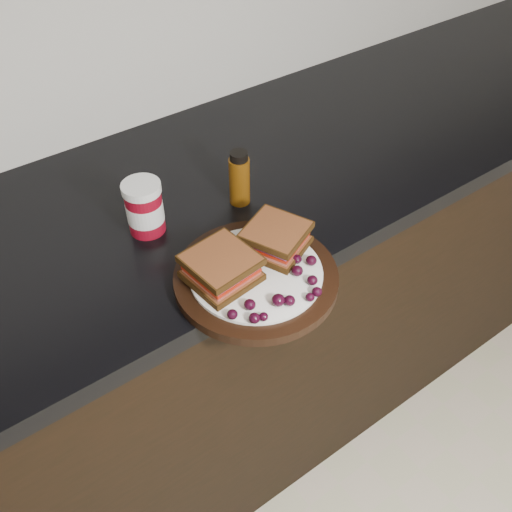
% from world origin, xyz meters
% --- Properties ---
extents(base_cabinets, '(3.96, 0.58, 0.86)m').
position_xyz_m(base_cabinets, '(0.00, 1.70, 0.43)').
color(base_cabinets, black).
rests_on(base_cabinets, ground_plane).
extents(countertop, '(3.98, 0.60, 0.04)m').
position_xyz_m(countertop, '(0.00, 1.70, 0.88)').
color(countertop, black).
rests_on(countertop, base_cabinets).
extents(plate, '(0.28, 0.28, 0.02)m').
position_xyz_m(plate, '(0.11, 1.43, 0.91)').
color(plate, black).
rests_on(plate, countertop).
extents(sandwich_left, '(0.12, 0.12, 0.05)m').
position_xyz_m(sandwich_left, '(0.05, 1.45, 0.95)').
color(sandwich_left, brown).
rests_on(sandwich_left, plate).
extents(sandwich_right, '(0.13, 0.13, 0.05)m').
position_xyz_m(sandwich_right, '(0.17, 1.45, 0.95)').
color(sandwich_right, brown).
rests_on(sandwich_right, plate).
extents(grape_0, '(0.02, 0.02, 0.02)m').
position_xyz_m(grape_0, '(0.02, 1.37, 0.93)').
color(grape_0, black).
rests_on(grape_0, plate).
extents(grape_1, '(0.02, 0.02, 0.02)m').
position_xyz_m(grape_1, '(0.05, 1.37, 0.93)').
color(grape_1, black).
rests_on(grape_1, plate).
extents(grape_2, '(0.02, 0.02, 0.02)m').
position_xyz_m(grape_2, '(0.04, 1.34, 0.93)').
color(grape_2, black).
rests_on(grape_2, plate).
extents(grape_3, '(0.02, 0.02, 0.01)m').
position_xyz_m(grape_3, '(0.06, 1.34, 0.93)').
color(grape_3, black).
rests_on(grape_3, plate).
extents(grape_4, '(0.02, 0.02, 0.02)m').
position_xyz_m(grape_4, '(0.09, 1.35, 0.93)').
color(grape_4, black).
rests_on(grape_4, plate).
extents(grape_5, '(0.02, 0.02, 0.02)m').
position_xyz_m(grape_5, '(0.11, 1.34, 0.93)').
color(grape_5, black).
rests_on(grape_5, plate).
extents(grape_6, '(0.02, 0.02, 0.01)m').
position_xyz_m(grape_6, '(0.14, 1.33, 0.93)').
color(grape_6, black).
rests_on(grape_6, plate).
extents(grape_7, '(0.02, 0.02, 0.02)m').
position_xyz_m(grape_7, '(0.15, 1.33, 0.93)').
color(grape_7, black).
rests_on(grape_7, plate).
extents(grape_8, '(0.02, 0.02, 0.02)m').
position_xyz_m(grape_8, '(0.17, 1.35, 0.93)').
color(grape_8, black).
rests_on(grape_8, plate).
extents(grape_9, '(0.02, 0.02, 0.02)m').
position_xyz_m(grape_9, '(0.16, 1.38, 0.93)').
color(grape_9, black).
rests_on(grape_9, plate).
extents(grape_10, '(0.02, 0.02, 0.02)m').
position_xyz_m(grape_10, '(0.19, 1.39, 0.93)').
color(grape_10, black).
rests_on(grape_10, plate).
extents(grape_11, '(0.02, 0.02, 0.02)m').
position_xyz_m(grape_11, '(0.18, 1.40, 0.93)').
color(grape_11, black).
rests_on(grape_11, plate).
extents(grape_12, '(0.02, 0.02, 0.02)m').
position_xyz_m(grape_12, '(0.19, 1.43, 0.93)').
color(grape_12, black).
rests_on(grape_12, plate).
extents(grape_13, '(0.02, 0.02, 0.02)m').
position_xyz_m(grape_13, '(0.19, 1.46, 0.93)').
color(grape_13, black).
rests_on(grape_13, plate).
extents(grape_14, '(0.02, 0.02, 0.02)m').
position_xyz_m(grape_14, '(0.17, 1.47, 0.93)').
color(grape_14, black).
rests_on(grape_14, plate).
extents(grape_15, '(0.02, 0.02, 0.02)m').
position_xyz_m(grape_15, '(0.08, 1.47, 0.93)').
color(grape_15, black).
rests_on(grape_15, plate).
extents(grape_16, '(0.02, 0.02, 0.02)m').
position_xyz_m(grape_16, '(0.04, 1.47, 0.93)').
color(grape_16, black).
rests_on(grape_16, plate).
extents(grape_17, '(0.02, 0.02, 0.02)m').
position_xyz_m(grape_17, '(0.05, 1.44, 0.93)').
color(grape_17, black).
rests_on(grape_17, plate).
extents(grape_18, '(0.02, 0.02, 0.02)m').
position_xyz_m(grape_18, '(0.02, 1.42, 0.93)').
color(grape_18, black).
rests_on(grape_18, plate).
extents(grape_19, '(0.02, 0.02, 0.02)m').
position_xyz_m(grape_19, '(0.02, 1.43, 0.93)').
color(grape_19, black).
rests_on(grape_19, plate).
extents(grape_20, '(0.02, 0.02, 0.02)m').
position_xyz_m(grape_20, '(0.07, 1.46, 0.93)').
color(grape_20, black).
rests_on(grape_20, plate).
extents(grape_21, '(0.02, 0.02, 0.01)m').
position_xyz_m(grape_21, '(0.06, 1.45, 0.93)').
color(grape_21, black).
rests_on(grape_21, plate).
extents(grape_22, '(0.02, 0.02, 0.02)m').
position_xyz_m(grape_22, '(0.04, 1.43, 0.93)').
color(grape_22, black).
rests_on(grape_22, plate).
extents(condiment_jar, '(0.08, 0.08, 0.10)m').
position_xyz_m(condiment_jar, '(0.02, 1.66, 0.95)').
color(condiment_jar, maroon).
rests_on(condiment_jar, countertop).
extents(oil_bottle, '(0.04, 0.04, 0.11)m').
position_xyz_m(oil_bottle, '(0.21, 1.63, 0.96)').
color(oil_bottle, '#522D08').
rests_on(oil_bottle, countertop).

